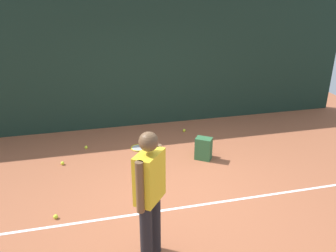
# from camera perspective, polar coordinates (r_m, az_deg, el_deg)

# --- Properties ---
(ground_plane) EXTENTS (12.00, 12.00, 0.00)m
(ground_plane) POSITION_cam_1_polar(r_m,az_deg,el_deg) (5.83, 0.94, -10.60)
(ground_plane) COLOR #9E5638
(back_fence) EXTENTS (10.00, 0.10, 2.87)m
(back_fence) POSITION_cam_1_polar(r_m,az_deg,el_deg) (8.01, -4.46, 9.90)
(back_fence) COLOR #192D23
(back_fence) RESTS_ON ground
(court_line) EXTENTS (9.00, 0.05, 0.00)m
(court_line) POSITION_cam_1_polar(r_m,az_deg,el_deg) (5.47, 2.16, -13.10)
(court_line) COLOR white
(court_line) RESTS_ON ground
(tennis_player) EXTENTS (0.42, 0.45, 1.70)m
(tennis_player) POSITION_cam_1_polar(r_m,az_deg,el_deg) (4.09, -2.99, -10.46)
(tennis_player) COLOR black
(tennis_player) RESTS_ON ground
(tennis_racket) EXTENTS (0.40, 0.64, 0.03)m
(tennis_racket) POSITION_cam_1_polar(r_m,az_deg,el_deg) (7.21, -4.69, -3.63)
(tennis_racket) COLOR black
(tennis_racket) RESTS_ON ground
(backpack) EXTENTS (0.37, 0.38, 0.44)m
(backpack) POSITION_cam_1_polar(r_m,az_deg,el_deg) (6.76, 5.81, -3.68)
(backpack) COLOR #2D6038
(backpack) RESTS_ON ground
(tennis_ball_near_player) EXTENTS (0.07, 0.07, 0.07)m
(tennis_ball_near_player) POSITION_cam_1_polar(r_m,az_deg,el_deg) (7.97, 2.63, -0.72)
(tennis_ball_near_player) COLOR #CCE033
(tennis_ball_near_player) RESTS_ON ground
(tennis_ball_by_fence) EXTENTS (0.07, 0.07, 0.07)m
(tennis_ball_by_fence) POSITION_cam_1_polar(r_m,az_deg,el_deg) (5.49, -17.77, -13.83)
(tennis_ball_by_fence) COLOR #CCE033
(tennis_ball_by_fence) RESTS_ON ground
(tennis_ball_mid_court) EXTENTS (0.07, 0.07, 0.07)m
(tennis_ball_mid_court) POSITION_cam_1_polar(r_m,az_deg,el_deg) (6.87, -16.75, -5.79)
(tennis_ball_mid_court) COLOR #CCE033
(tennis_ball_mid_court) RESTS_ON ground
(tennis_ball_far_left) EXTENTS (0.07, 0.07, 0.07)m
(tennis_ball_far_left) POSITION_cam_1_polar(r_m,az_deg,el_deg) (7.37, -13.14, -3.39)
(tennis_ball_far_left) COLOR #CCE033
(tennis_ball_far_left) RESTS_ON ground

